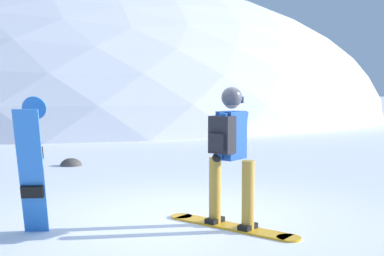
{
  "coord_description": "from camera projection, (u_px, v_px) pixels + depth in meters",
  "views": [
    {
      "loc": [
        -0.34,
        -6.33,
        1.66
      ],
      "look_at": [
        0.2,
        2.54,
        1.0
      ],
      "focal_mm": 46.08,
      "sensor_mm": 36.0,
      "label": 1
    }
  ],
  "objects": [
    {
      "name": "ground_plane",
      "position": [
        189.0,
        219.0,
        6.44
      ],
      "size": [
        300.0,
        300.0,
        0.0
      ],
      "primitive_type": "plane",
      "color": "white"
    },
    {
      "name": "ridge_peak_main",
      "position": [
        62.0,
        115.0,
        34.13
      ],
      "size": [
        42.39,
        38.15,
        17.91
      ],
      "color": "white",
      "rests_on": "ground"
    },
    {
      "name": "snowboarder_main",
      "position": [
        230.0,
        153.0,
        5.92
      ],
      "size": [
        1.45,
        1.31,
        1.71
      ],
      "color": "orange",
      "rests_on": "ground"
    },
    {
      "name": "spare_snowboard",
      "position": [
        32.0,
        166.0,
        5.63
      ],
      "size": [
        0.28,
        0.46,
        1.61
      ],
      "color": "blue",
      "rests_on": "ground"
    },
    {
      "name": "rock_dark",
      "position": [
        71.0,
        166.0,
        11.03
      ],
      "size": [
        0.48,
        0.41,
        0.34
      ],
      "color": "#4C4742",
      "rests_on": "ground"
    }
  ]
}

